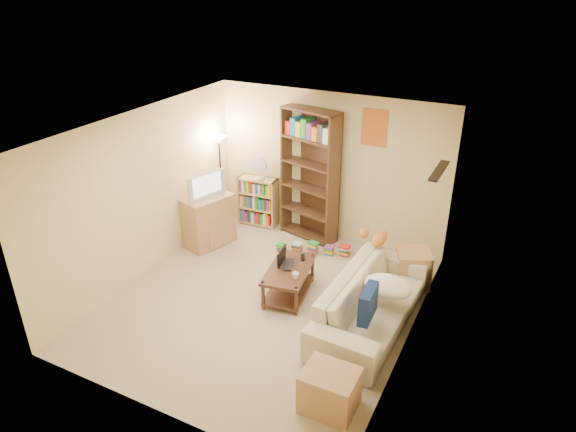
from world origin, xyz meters
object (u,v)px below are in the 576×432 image
(television, at_px, (204,184))
(sofa, at_px, (372,301))
(coffee_table, at_px, (289,278))
(floor_lamp, at_px, (220,156))
(short_bookshelf, at_px, (258,202))
(desk_fan, at_px, (258,167))
(mug, at_px, (295,276))
(tv_stand, at_px, (207,220))
(tabby_cat, at_px, (377,238))
(tall_bookshelf, at_px, (310,173))
(side_table, at_px, (412,268))
(end_cabinet, at_px, (330,390))
(laptop, at_px, (291,265))

(television, bearing_deg, sofa, -86.85)
(coffee_table, bearing_deg, television, 148.57)
(sofa, xyz_separation_m, floor_lamp, (-3.28, 1.49, 1.01))
(short_bookshelf, xyz_separation_m, desk_fan, (0.05, -0.04, 0.68))
(sofa, bearing_deg, mug, 98.69)
(mug, distance_m, tv_stand, 2.33)
(tabby_cat, bearing_deg, tall_bookshelf, 148.23)
(mug, distance_m, television, 2.40)
(floor_lamp, bearing_deg, television, -81.11)
(coffee_table, relative_size, desk_fan, 2.43)
(sofa, xyz_separation_m, coffee_table, (-1.25, 0.07, -0.05))
(tall_bookshelf, relative_size, short_bookshelf, 2.50)
(tabby_cat, xyz_separation_m, side_table, (0.50, 0.24, -0.50))
(mug, xyz_separation_m, short_bookshelf, (-1.69, 1.95, -0.04))
(television, xyz_separation_m, short_bookshelf, (0.43, 0.99, -0.62))
(tabby_cat, relative_size, end_cabinet, 0.94)
(tv_stand, height_order, floor_lamp, floor_lamp)
(television, bearing_deg, mug, -96.37)
(floor_lamp, relative_size, side_table, 3.09)
(coffee_table, xyz_separation_m, tv_stand, (-1.93, 0.77, 0.14))
(short_bookshelf, xyz_separation_m, floor_lamp, (-0.53, -0.35, 0.90))
(mug, xyz_separation_m, end_cabinet, (1.12, -1.48, -0.25))
(mug, height_order, floor_lamp, floor_lamp)
(tall_bookshelf, distance_m, desk_fan, 0.96)
(television, bearing_deg, laptop, -91.64)
(floor_lamp, bearing_deg, desk_fan, 27.80)
(coffee_table, bearing_deg, tabby_cat, 30.36)
(television, distance_m, end_cabinet, 4.15)
(laptop, distance_m, mug, 0.34)
(laptop, distance_m, end_cabinet, 2.21)
(coffee_table, height_order, mug, mug)
(tall_bookshelf, bearing_deg, floor_lamp, -153.48)
(side_table, bearing_deg, sofa, -101.85)
(tall_bookshelf, relative_size, desk_fan, 5.11)
(sofa, height_order, tv_stand, tv_stand)
(sofa, distance_m, television, 3.37)
(tall_bookshelf, height_order, desk_fan, tall_bookshelf)
(desk_fan, bearing_deg, side_table, -12.42)
(tall_bookshelf, height_order, short_bookshelf, tall_bookshelf)
(coffee_table, height_order, television, television)
(coffee_table, xyz_separation_m, short_bookshelf, (-1.50, 1.76, 0.16))
(tall_bookshelf, xyz_separation_m, side_table, (1.98, -0.68, -0.91))
(short_bookshelf, bearing_deg, end_cabinet, -54.54)
(sofa, relative_size, short_bookshelf, 2.63)
(laptop, bearing_deg, desk_fan, 20.39)
(sofa, bearing_deg, desk_fan, 58.80)
(coffee_table, xyz_separation_m, side_table, (1.49, 1.07, -0.01))
(desk_fan, bearing_deg, tv_stand, -116.90)
(tabby_cat, height_order, laptop, tabby_cat)
(tv_stand, xyz_separation_m, desk_fan, (0.48, 0.94, 0.70))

